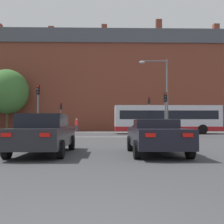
# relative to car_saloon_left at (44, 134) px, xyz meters

# --- Properties ---
(stop_line_strip) EXTENTS (8.73, 0.30, 0.01)m
(stop_line_strip) POSITION_rel_car_saloon_left_xyz_m (2.20, 12.72, -0.78)
(stop_line_strip) COLOR silver
(stop_line_strip) RESTS_ON ground_plane
(far_pavement) EXTENTS (69.69, 2.50, 0.01)m
(far_pavement) POSITION_rel_car_saloon_left_xyz_m (2.20, 24.64, -0.78)
(far_pavement) COLOR #A09B91
(far_pavement) RESTS_ON ground_plane
(brick_civic_building) EXTENTS (45.47, 10.72, 17.22)m
(brick_civic_building) POSITION_rel_car_saloon_left_xyz_m (2.26, 33.79, 6.62)
(brick_civic_building) COLOR brown
(brick_civic_building) RESTS_ON ground_plane
(car_saloon_left) EXTENTS (2.02, 4.91, 1.53)m
(car_saloon_left) POSITION_rel_car_saloon_left_xyz_m (0.00, 0.00, 0.00)
(car_saloon_left) COLOR #232328
(car_saloon_left) RESTS_ON ground_plane
(car_roadster_right) EXTENTS (2.00, 4.33, 1.33)m
(car_roadster_right) POSITION_rel_car_saloon_left_xyz_m (4.33, -0.26, -0.09)
(car_roadster_right) COLOR black
(car_roadster_right) RESTS_ON ground_plane
(bus_crossing_lead) EXTENTS (11.14, 2.77, 3.00)m
(bus_crossing_lead) POSITION_rel_car_saloon_left_xyz_m (8.95, 19.00, 0.83)
(bus_crossing_lead) COLOR silver
(bus_crossing_lead) RESTS_ON ground_plane
(traffic_light_near_left) EXTENTS (0.26, 0.31, 4.41)m
(traffic_light_near_left) POSITION_rel_car_saloon_left_xyz_m (-3.38, 13.08, 2.17)
(traffic_light_near_left) COLOR slate
(traffic_light_near_left) RESTS_ON ground_plane
(traffic_light_near_right) EXTENTS (0.26, 0.31, 3.80)m
(traffic_light_near_right) POSITION_rel_car_saloon_left_xyz_m (7.56, 13.16, 1.79)
(traffic_light_near_right) COLOR slate
(traffic_light_near_right) RESTS_ON ground_plane
(traffic_light_far_right) EXTENTS (0.26, 0.31, 4.36)m
(traffic_light_far_right) POSITION_rel_car_saloon_left_xyz_m (7.79, 23.66, 2.14)
(traffic_light_far_right) COLOR slate
(traffic_light_far_right) RESTS_ON ground_plane
(traffic_light_far_left) EXTENTS (0.26, 0.31, 3.64)m
(traffic_light_far_left) POSITION_rel_car_saloon_left_xyz_m (-3.17, 24.01, 1.69)
(traffic_light_far_left) COLOR slate
(traffic_light_far_left) RESTS_ON ground_plane
(street_lamp_junction) EXTENTS (2.53, 0.36, 6.75)m
(street_lamp_junction) POSITION_rel_car_saloon_left_xyz_m (7.31, 13.40, 3.42)
(street_lamp_junction) COLOR slate
(street_lamp_junction) RESTS_ON ground_plane
(pedestrian_waiting) EXTENTS (0.44, 0.31, 1.61)m
(pedestrian_waiting) POSITION_rel_car_saloon_left_xyz_m (9.23, 25.41, 0.15)
(pedestrian_waiting) COLOR black
(pedestrian_waiting) RESTS_ON ground_plane
(pedestrian_walking_east) EXTENTS (0.44, 0.44, 1.73)m
(pedestrian_walking_east) POSITION_rel_car_saloon_left_xyz_m (-1.35, 25.22, 0.23)
(pedestrian_walking_east) COLOR #333851
(pedestrian_walking_east) RESTS_ON ground_plane
(tree_by_building) EXTENTS (5.60, 5.60, 8.26)m
(tree_by_building) POSITION_rel_car_saloon_left_xyz_m (-10.68, 26.43, 4.52)
(tree_by_building) COLOR #4C3823
(tree_by_building) RESTS_ON ground_plane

